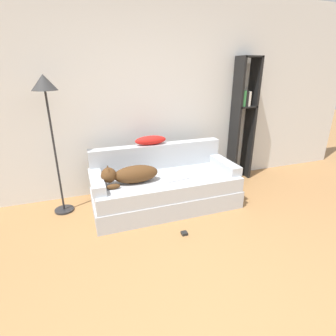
{
  "coord_description": "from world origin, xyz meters",
  "views": [
    {
      "loc": [
        -0.93,
        -1.07,
        1.74
      ],
      "look_at": [
        0.09,
        1.77,
        0.57
      ],
      "focal_mm": 28.0,
      "sensor_mm": 36.0,
      "label": 1
    }
  ],
  "objects_px": {
    "couch": "(166,191)",
    "bookshelf": "(243,115)",
    "floor_lamp": "(47,100)",
    "power_adapter": "(184,233)",
    "dog": "(130,174)",
    "laptop": "(175,177)",
    "throw_pillow": "(151,140)"
  },
  "relations": [
    {
      "from": "laptop",
      "to": "bookshelf",
      "type": "bearing_deg",
      "value": 15.64
    },
    {
      "from": "couch",
      "to": "power_adapter",
      "type": "bearing_deg",
      "value": -91.86
    },
    {
      "from": "dog",
      "to": "laptop",
      "type": "relative_size",
      "value": 2.08
    },
    {
      "from": "floor_lamp",
      "to": "power_adapter",
      "type": "xyz_separation_m",
      "value": [
        1.26,
        -1.01,
        -1.38
      ]
    },
    {
      "from": "laptop",
      "to": "floor_lamp",
      "type": "xyz_separation_m",
      "value": [
        -1.38,
        0.39,
        0.97
      ]
    },
    {
      "from": "couch",
      "to": "throw_pillow",
      "type": "distance_m",
      "value": 0.72
    },
    {
      "from": "bookshelf",
      "to": "power_adapter",
      "type": "bearing_deg",
      "value": -140.76
    },
    {
      "from": "couch",
      "to": "power_adapter",
      "type": "xyz_separation_m",
      "value": [
        -0.02,
        -0.69,
        -0.19
      ]
    },
    {
      "from": "dog",
      "to": "floor_lamp",
      "type": "distance_m",
      "value": 1.24
    },
    {
      "from": "dog",
      "to": "power_adapter",
      "type": "bearing_deg",
      "value": -55.23
    },
    {
      "from": "dog",
      "to": "floor_lamp",
      "type": "xyz_separation_m",
      "value": [
        -0.82,
        0.37,
        0.86
      ]
    },
    {
      "from": "couch",
      "to": "laptop",
      "type": "bearing_deg",
      "value": -36.68
    },
    {
      "from": "power_adapter",
      "to": "throw_pillow",
      "type": "bearing_deg",
      "value": 93.45
    },
    {
      "from": "couch",
      "to": "floor_lamp",
      "type": "xyz_separation_m",
      "value": [
        -1.28,
        0.31,
        1.19
      ]
    },
    {
      "from": "couch",
      "to": "floor_lamp",
      "type": "relative_size",
      "value": 1.12
    },
    {
      "from": "throw_pillow",
      "to": "bookshelf",
      "type": "height_order",
      "value": "bookshelf"
    },
    {
      "from": "laptop",
      "to": "floor_lamp",
      "type": "relative_size",
      "value": 0.2
    },
    {
      "from": "throw_pillow",
      "to": "power_adapter",
      "type": "distance_m",
      "value": 1.33
    },
    {
      "from": "dog",
      "to": "power_adapter",
      "type": "xyz_separation_m",
      "value": [
        0.44,
        -0.64,
        -0.52
      ]
    },
    {
      "from": "bookshelf",
      "to": "power_adapter",
      "type": "relative_size",
      "value": 29.24
    },
    {
      "from": "couch",
      "to": "bookshelf",
      "type": "distance_m",
      "value": 1.77
    },
    {
      "from": "bookshelf",
      "to": "floor_lamp",
      "type": "bearing_deg",
      "value": -175.5
    },
    {
      "from": "throw_pillow",
      "to": "bookshelf",
      "type": "bearing_deg",
      "value": 6.15
    },
    {
      "from": "floor_lamp",
      "to": "power_adapter",
      "type": "relative_size",
      "value": 25.78
    },
    {
      "from": "couch",
      "to": "bookshelf",
      "type": "relative_size",
      "value": 0.99
    },
    {
      "from": "floor_lamp",
      "to": "bookshelf",
      "type": "bearing_deg",
      "value": 4.5
    },
    {
      "from": "dog",
      "to": "bookshelf",
      "type": "distance_m",
      "value": 2.09
    },
    {
      "from": "throw_pillow",
      "to": "power_adapter",
      "type": "relative_size",
      "value": 6.62
    },
    {
      "from": "dog",
      "to": "bookshelf",
      "type": "bearing_deg",
      "value": 16.74
    },
    {
      "from": "couch",
      "to": "floor_lamp",
      "type": "height_order",
      "value": "floor_lamp"
    },
    {
      "from": "dog",
      "to": "throw_pillow",
      "type": "height_order",
      "value": "throw_pillow"
    },
    {
      "from": "couch",
      "to": "dog",
      "type": "bearing_deg",
      "value": -173.18
    }
  ]
}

